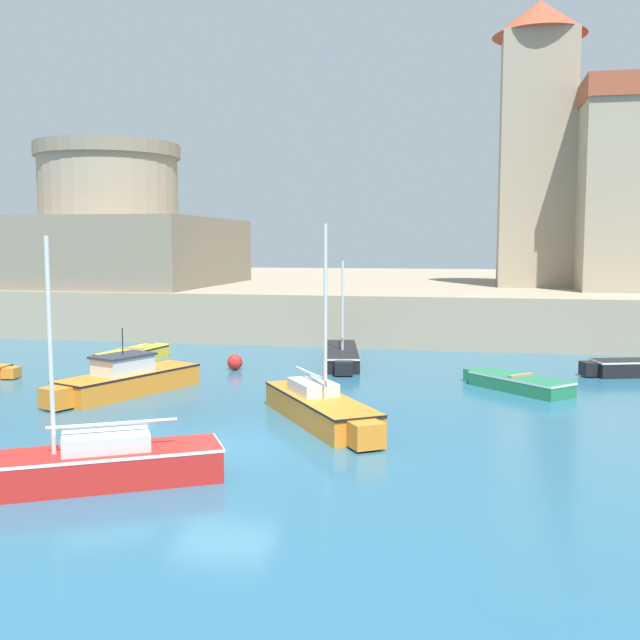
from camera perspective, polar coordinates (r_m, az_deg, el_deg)
The scene contains 11 objects.
ground_plane at distance 19.25m, azimuth -7.29°, elevation -9.57°, with size 200.00×200.00×0.00m, color #28607F.
quay_seawall at distance 56.10m, azimuth 5.33°, elevation 1.94°, with size 120.00×40.00×2.57m, color gray.
sailboat_red_2 at distance 16.79m, azimuth -18.30°, elevation -10.50°, with size 6.33×4.17×5.26m.
dinghy_yellow_3 at distance 33.39m, azimuth -13.97°, elevation -2.58°, with size 1.91×4.45×0.63m.
sailboat_orange_5 at distance 21.47m, azimuth 0.08°, elevation -6.63°, with size 4.38×5.82×5.65m.
dinghy_green_6 at distance 27.04m, azimuth 14.82°, elevation -4.62°, with size 3.76×3.74×0.59m.
sailboat_black_7 at distance 31.96m, azimuth 1.70°, elevation -2.69°, with size 2.39×6.50×4.38m.
motorboat_orange_9 at distance 26.22m, azimuth -14.59°, elevation -4.42°, with size 3.43×5.99×2.29m.
mooring_buoy at distance 30.52m, azimuth -6.50°, elevation -3.21°, with size 0.63×0.63×0.63m, color red.
church at distance 49.18m, azimuth 22.30°, elevation 9.54°, with size 13.63×16.90×16.43m.
fortress at distance 48.34m, azimuth -15.69°, elevation 6.21°, with size 13.91×13.91×8.53m.
Camera 1 is at (6.04, -17.55, 5.11)m, focal length 42.00 mm.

